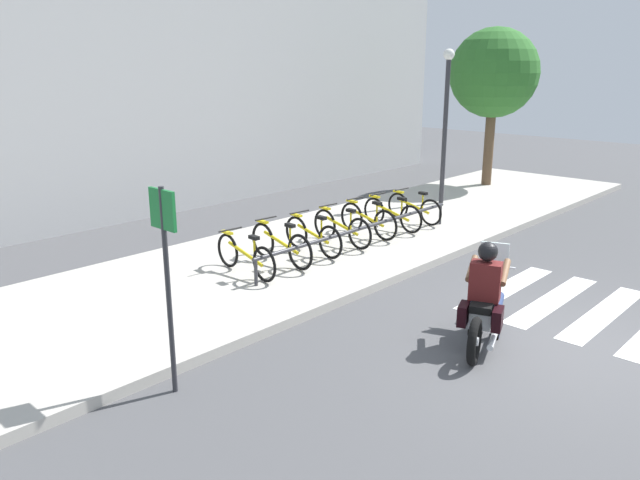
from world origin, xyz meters
name	(u,v)px	position (x,y,z in m)	size (l,w,h in m)	color
ground_plane	(564,345)	(0.00, 0.00, 0.00)	(48.00, 48.00, 0.00)	#4C4C4F
sidewalk	(290,259)	(0.00, 5.33, 0.07)	(24.00, 4.40, 0.15)	#B7B2A8
crosswalk_stripe_2	(604,313)	(1.50, 0.00, 0.00)	(2.80, 0.40, 0.01)	white
crosswalk_stripe_3	(553,300)	(1.50, 0.80, 0.00)	(2.80, 0.40, 0.01)	white
crosswalk_stripe_4	(507,288)	(1.50, 1.60, 0.00)	(2.80, 0.40, 0.01)	white
motorcycle	(485,308)	(-0.58, 0.91, 0.46)	(2.12, 0.97, 1.21)	black
rider	(486,285)	(-0.66, 0.89, 0.82)	(0.74, 0.68, 1.43)	#591919
bicycle_0	(245,256)	(-1.31, 5.08, 0.49)	(0.48, 1.69, 0.75)	black
bicycle_1	(281,244)	(-0.46, 5.08, 0.51)	(0.48, 1.73, 0.80)	black
bicycle_2	(313,236)	(0.38, 5.08, 0.51)	(0.48, 1.62, 0.78)	black
bicycle_3	(342,228)	(1.23, 5.08, 0.50)	(0.48, 1.65, 0.77)	black
bicycle_4	(368,220)	(2.07, 5.08, 0.51)	(0.48, 1.62, 0.78)	black
bicycle_5	(392,214)	(2.92, 5.08, 0.49)	(0.48, 1.69, 0.75)	black
bicycle_6	(414,208)	(3.77, 5.08, 0.49)	(0.48, 1.57, 0.74)	black
bike_rack	(363,229)	(1.23, 4.52, 0.58)	(5.68, 0.07, 0.49)	#333338
street_lamp	(446,113)	(5.98, 5.73, 2.47)	(0.28, 0.28, 4.04)	#2D2D33
street_sign	(166,255)	(-4.32, 2.83, 1.66)	(0.06, 0.44, 2.42)	#2D2D33
tree_near_rack	(494,74)	(9.14, 6.13, 3.40)	(2.57, 2.57, 4.71)	brown
building_backdrop	(118,60)	(0.00, 11.03, 3.76)	(24.00, 1.20, 7.52)	#B1B1B1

